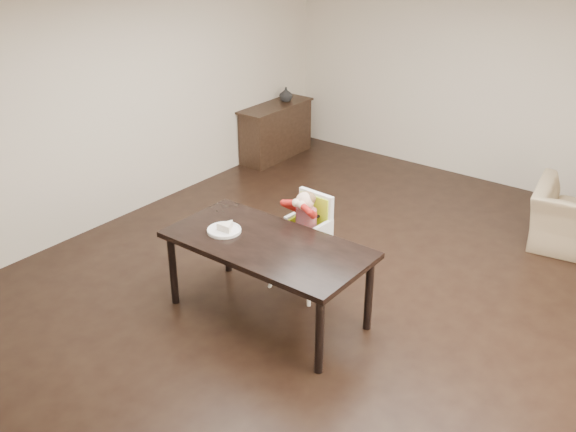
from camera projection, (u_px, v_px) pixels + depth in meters
name	position (u px, v px, depth m)	size (l,w,h in m)	color
ground	(342.00, 289.00, 6.23)	(7.00, 7.00, 0.00)	black
room_walls	(350.00, 103.00, 5.42)	(6.02, 7.02, 2.71)	beige
dining_table	(267.00, 250.00, 5.55)	(1.80, 0.90, 0.75)	black
high_chair	(308.00, 220.00, 5.99)	(0.44, 0.44, 1.01)	white
plate	(225.00, 229.00, 5.68)	(0.40, 0.40, 0.09)	white
sideboard	(276.00, 131.00, 9.34)	(0.44, 1.26, 0.79)	black
vase	(286.00, 95.00, 9.30)	(0.20, 0.20, 0.20)	#99999E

